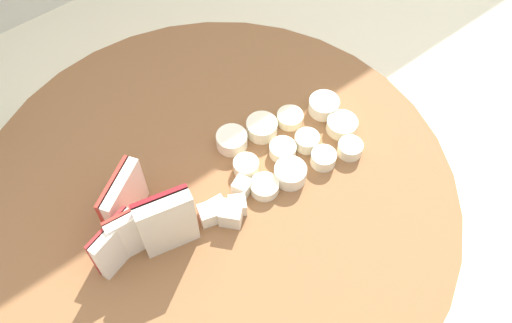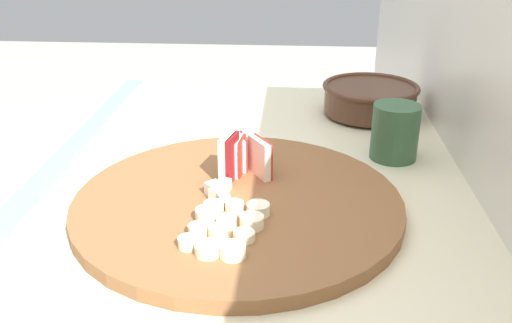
% 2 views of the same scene
% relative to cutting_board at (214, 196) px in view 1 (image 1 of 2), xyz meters
% --- Properties ---
extents(tile_backsplash, '(2.40, 0.04, 1.48)m').
position_rel_cutting_board_xyz_m(tile_backsplash, '(0.01, 0.35, -0.17)').
color(tile_backsplash, silver).
rests_on(tile_backsplash, ground).
extents(cutting_board, '(0.44, 0.44, 0.02)m').
position_rel_cutting_board_xyz_m(cutting_board, '(0.00, 0.00, 0.00)').
color(cutting_board, brown).
rests_on(cutting_board, tiled_countertop).
extents(apple_wedge_fan, '(0.09, 0.08, 0.07)m').
position_rel_cutting_board_xyz_m(apple_wedge_fan, '(-0.07, -0.00, 0.04)').
color(apple_wedge_fan, maroon).
rests_on(apple_wedge_fan, cutting_board).
extents(apple_dice_pile, '(0.06, 0.04, 0.02)m').
position_rel_cutting_board_xyz_m(apple_dice_pile, '(-0.00, -0.02, 0.02)').
color(apple_dice_pile, beige).
rests_on(apple_dice_pile, cutting_board).
extents(banana_slice_rows, '(0.13, 0.10, 0.02)m').
position_rel_cutting_board_xyz_m(banana_slice_rows, '(0.09, -0.01, 0.02)').
color(banana_slice_rows, white).
rests_on(banana_slice_rows, cutting_board).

